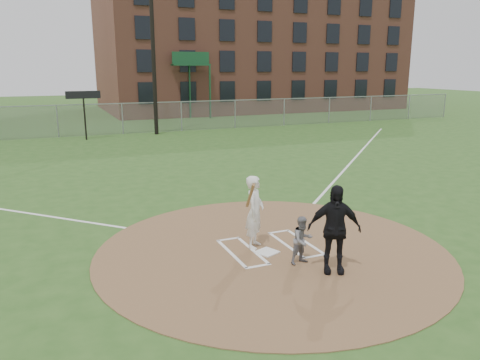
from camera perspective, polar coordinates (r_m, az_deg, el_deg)
name	(u,v)px	position (r m, az deg, el deg)	size (l,w,h in m)	color
ground	(272,250)	(11.40, 3.93, -8.56)	(140.00, 140.00, 0.00)	#2B521C
dirt_circle	(272,250)	(11.40, 3.93, -8.51)	(8.40, 8.40, 0.02)	brown
home_plate	(267,252)	(11.21, 3.32, -8.76)	(0.45, 0.45, 0.03)	white
foul_line_first	(355,158)	(23.40, 13.84, 2.63)	(0.10, 24.00, 0.01)	white
catcher	(302,240)	(10.53, 7.63, -7.28)	(0.53, 0.41, 1.09)	slate
umpire	(334,229)	(10.08, 11.40, -5.87)	(1.12, 0.47, 1.92)	black
batters_boxes	(269,247)	(11.52, 3.60, -8.19)	(2.08, 1.88, 0.01)	white
batter_at_plate	(255,212)	(11.25, 1.81, -3.89)	(0.75, 1.09, 1.78)	white
outfield_fence	(123,118)	(31.95, -14.13, 7.29)	(56.08, 0.08, 2.03)	slate
brick_warehouse	(248,36)	(51.84, 0.98, 17.12)	(30.00, 17.17, 15.00)	#91503E
light_pole	(152,29)	(31.25, -10.65, 17.61)	(1.20, 0.30, 12.22)	black
scoreboard_sign	(83,100)	(29.77, -18.54, 9.22)	(2.00, 0.10, 2.93)	black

